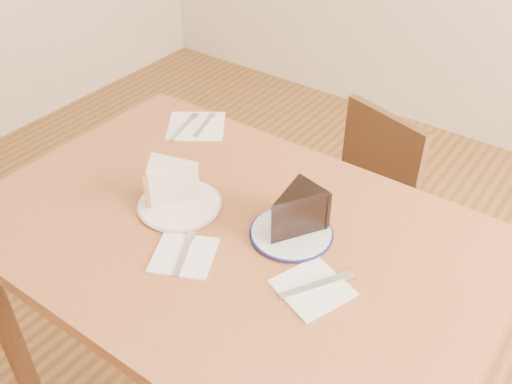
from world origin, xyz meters
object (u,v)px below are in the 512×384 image
object	(u,v)px
chair_far	(350,212)
carrot_cake	(175,182)
plate_cream	(180,205)
plate_navy	(291,233)
chocolate_cake	(292,215)
table	(231,260)

from	to	relation	value
chair_far	carrot_cake	distance (m)	0.74
plate_cream	plate_navy	xyz separation A→B (m)	(0.28, 0.07, 0.00)
plate_navy	carrot_cake	distance (m)	0.31
plate_navy	chocolate_cake	bearing A→B (deg)	-57.18
carrot_cake	chocolate_cake	bearing A→B (deg)	66.13
table	plate_cream	world-z (taller)	plate_cream
carrot_cake	chocolate_cake	xyz separation A→B (m)	(0.30, 0.06, 0.00)
table	chocolate_cake	world-z (taller)	chocolate_cake
chair_far	plate_navy	xyz separation A→B (m)	(0.10, -0.53, 0.34)
carrot_cake	chocolate_cake	distance (m)	0.30
chair_far	plate_cream	size ratio (longest dim) A/B	3.87
plate_navy	chocolate_cake	size ratio (longest dim) A/B	1.41
chocolate_cake	carrot_cake	bearing A→B (deg)	23.58
plate_navy	chocolate_cake	xyz separation A→B (m)	(0.00, -0.00, 0.05)
table	plate_cream	distance (m)	0.18
plate_navy	table	bearing A→B (deg)	-151.78
plate_navy	chocolate_cake	world-z (taller)	chocolate_cake
table	plate_navy	world-z (taller)	plate_navy
plate_cream	plate_navy	distance (m)	0.28
chair_far	plate_navy	world-z (taller)	plate_navy
chair_far	carrot_cake	bearing A→B (deg)	88.09
chair_far	plate_cream	xyz separation A→B (m)	(-0.18, -0.60, 0.34)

